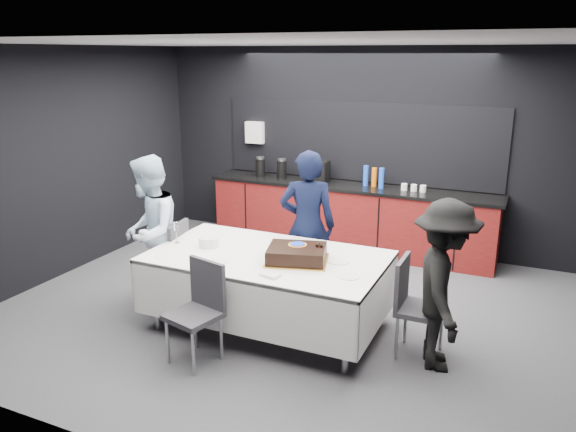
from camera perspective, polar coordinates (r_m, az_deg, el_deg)
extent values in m
plane|color=#46464C|center=(6.21, -0.39, -9.58)|extent=(6.00, 6.00, 0.00)
cube|color=white|center=(5.59, -0.44, 17.22)|extent=(6.00, 5.00, 0.04)
cube|color=black|center=(8.03, 7.13, 6.79)|extent=(6.00, 0.04, 2.80)
cube|color=black|center=(3.72, -16.85, -5.07)|extent=(6.00, 0.04, 2.80)
cube|color=black|center=(7.48, -21.86, 5.04)|extent=(0.04, 5.00, 2.80)
cube|color=#590E0E|center=(7.97, 6.24, -0.28)|extent=(4.00, 0.60, 0.90)
cube|color=black|center=(7.85, 6.35, 3.01)|extent=(4.10, 0.64, 0.04)
cube|color=black|center=(8.00, 7.11, 7.47)|extent=(4.00, 0.03, 1.10)
cube|color=white|center=(8.55, -3.36, 8.47)|extent=(0.28, 0.12, 0.32)
cylinder|color=black|center=(8.34, -2.82, 4.94)|extent=(0.14, 0.14, 0.26)
cylinder|color=black|center=(8.19, -0.63, 4.74)|extent=(0.14, 0.14, 0.26)
cube|color=black|center=(7.97, 2.96, 4.55)|extent=(0.32, 0.24, 0.30)
cylinder|color=blue|center=(7.80, 7.90, 4.08)|extent=(0.07, 0.07, 0.28)
cylinder|color=orange|center=(7.77, 8.74, 3.92)|extent=(0.07, 0.07, 0.26)
cylinder|color=blue|center=(7.67, 9.47, 3.81)|extent=(0.07, 0.07, 0.28)
cylinder|color=white|center=(7.64, 11.72, 2.91)|extent=(0.08, 0.08, 0.09)
cylinder|color=white|center=(7.61, 12.67, 2.80)|extent=(0.08, 0.08, 0.09)
cylinder|color=white|center=(7.59, 13.55, 2.71)|extent=(0.08, 0.08, 0.09)
cylinder|color=#99999E|center=(8.31, -2.84, 5.92)|extent=(0.12, 0.12, 0.03)
cylinder|color=#99999E|center=(8.16, -0.64, 5.74)|extent=(0.12, 0.12, 0.03)
cylinder|color=#99999E|center=(5.83, -13.24, -7.76)|extent=(0.06, 0.06, 0.75)
cylinder|color=#99999E|center=(6.58, -7.98, -4.64)|extent=(0.06, 0.06, 0.75)
cylinder|color=#99999E|center=(4.96, 5.89, -11.85)|extent=(0.06, 0.06, 0.75)
cylinder|color=#99999E|center=(5.83, 9.07, -7.53)|extent=(0.06, 0.06, 0.75)
cube|color=white|center=(5.58, -2.13, -4.18)|extent=(2.32, 1.32, 0.04)
cube|color=white|center=(5.15, -5.35, -9.23)|extent=(2.32, 0.02, 0.55)
cube|color=white|center=(6.22, 0.57, -4.56)|extent=(2.32, 0.02, 0.55)
cube|color=white|center=(6.24, -11.64, -4.85)|extent=(0.02, 1.32, 0.55)
cube|color=white|center=(5.30, 9.23, -8.60)|extent=(0.02, 1.32, 0.55)
cube|color=gold|center=(5.41, 0.90, -4.54)|extent=(0.69, 0.62, 0.01)
cube|color=black|center=(5.38, 0.91, -3.88)|extent=(0.64, 0.57, 0.12)
cube|color=black|center=(5.36, 0.91, -3.22)|extent=(0.64, 0.57, 0.01)
cylinder|color=orange|center=(5.42, 0.97, -2.92)|extent=(0.18, 0.18, 0.00)
cylinder|color=#173DB2|center=(5.42, 0.97, -2.88)|extent=(0.15, 0.15, 0.01)
sphere|color=black|center=(5.39, 3.17, -2.85)|extent=(0.04, 0.04, 0.04)
sphere|color=black|center=(5.35, 3.22, -3.01)|extent=(0.04, 0.04, 0.04)
sphere|color=black|center=(5.37, 2.82, -2.95)|extent=(0.04, 0.04, 0.04)
cylinder|color=white|center=(5.85, -8.05, -2.60)|extent=(0.21, 0.21, 0.10)
cylinder|color=white|center=(5.44, -7.06, -4.54)|extent=(0.20, 0.20, 0.01)
cylinder|color=white|center=(5.42, 5.17, -4.58)|extent=(0.21, 0.21, 0.01)
cylinder|color=white|center=(5.07, 6.17, -6.10)|extent=(0.20, 0.20, 0.01)
cylinder|color=white|center=(5.89, -0.25, -2.77)|extent=(0.22, 0.22, 0.01)
cube|color=white|center=(5.05, -1.82, -6.01)|extent=(0.20, 0.15, 0.03)
cylinder|color=white|center=(6.03, -11.20, -2.65)|extent=(0.06, 0.06, 0.00)
cylinder|color=white|center=(6.02, -11.23, -2.09)|extent=(0.01, 0.01, 0.12)
cylinder|color=white|center=(5.98, -11.29, -1.09)|extent=(0.05, 0.05, 0.10)
cube|color=#2F2E34|center=(6.45, -12.40, -4.61)|extent=(0.47, 0.47, 0.05)
cube|color=#2F2E34|center=(6.28, -11.01, -2.68)|extent=(0.10, 0.42, 0.45)
cylinder|color=#99999E|center=(6.75, -12.87, -5.79)|extent=(0.03, 0.03, 0.44)
cylinder|color=#99999E|center=(6.48, -14.33, -6.84)|extent=(0.03, 0.03, 0.44)
cylinder|color=#99999E|center=(6.60, -10.27, -6.16)|extent=(0.03, 0.03, 0.44)
cylinder|color=#99999E|center=(6.32, -11.65, -7.26)|extent=(0.03, 0.03, 0.44)
cube|color=#2F2E34|center=(5.33, 13.36, -9.27)|extent=(0.42, 0.42, 0.05)
cube|color=#2F2E34|center=(5.26, 11.51, -6.51)|extent=(0.04, 0.42, 0.45)
cylinder|color=#99999E|center=(5.26, 14.66, -12.56)|extent=(0.03, 0.03, 0.44)
cylinder|color=#99999E|center=(5.55, 15.32, -10.96)|extent=(0.03, 0.03, 0.44)
cylinder|color=#99999E|center=(5.31, 10.98, -11.98)|extent=(0.03, 0.03, 0.44)
cylinder|color=#99999E|center=(5.61, 11.85, -10.44)|extent=(0.03, 0.03, 0.44)
cube|color=#2F2E34|center=(5.15, -9.59, -9.98)|extent=(0.51, 0.51, 0.05)
cube|color=#2F2E34|center=(5.16, -8.16, -6.79)|extent=(0.42, 0.14, 0.45)
cylinder|color=#99999E|center=(5.27, -12.14, -12.27)|extent=(0.03, 0.03, 0.44)
cylinder|color=#99999E|center=(5.04, -9.59, -13.53)|extent=(0.03, 0.03, 0.44)
cylinder|color=#99999E|center=(5.47, -9.37, -11.03)|extent=(0.03, 0.03, 0.44)
cylinder|color=#99999E|center=(5.24, -6.79, -12.16)|extent=(0.03, 0.03, 0.44)
imported|color=black|center=(6.23, 1.99, -1.03)|extent=(0.73, 0.60, 1.71)
imported|color=#C6E2F9|center=(6.27, -13.85, -1.60)|extent=(0.88, 0.99, 1.67)
imported|color=black|center=(5.07, 15.54, -6.84)|extent=(0.81, 1.11, 1.54)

